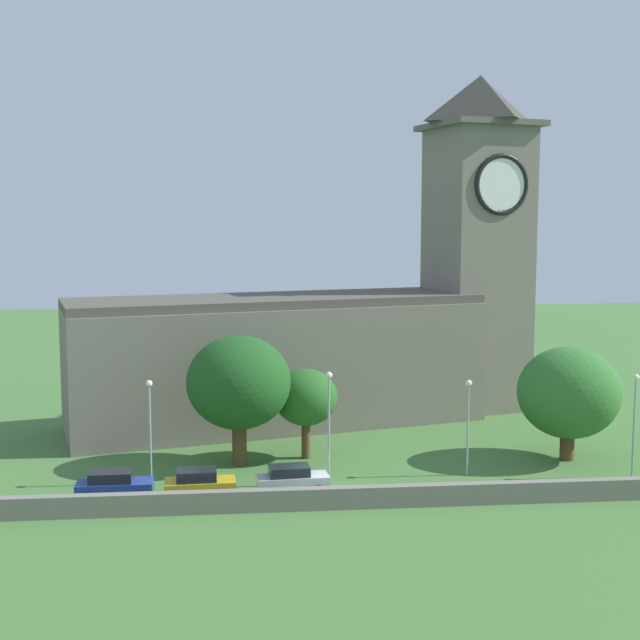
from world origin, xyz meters
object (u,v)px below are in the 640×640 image
at_px(streetlamp_central, 329,410).
at_px(tree_riverside_west, 569,393).
at_px(tree_riverside_east, 306,398).
at_px(streetlamp_west_mid, 150,415).
at_px(church, 344,320).
at_px(car_blue, 114,485).
at_px(streetlamp_east_end, 635,408).
at_px(car_yellow, 199,484).
at_px(tree_churchyard, 239,383).
at_px(streetlamp_east_mid, 468,411).
at_px(car_silver, 292,479).

distance_m(streetlamp_central, tree_riverside_west, 17.83).
bearing_deg(tree_riverside_east, streetlamp_west_mid, -154.24).
relative_size(church, tree_riverside_west, 5.09).
bearing_deg(car_blue, streetlamp_east_end, 2.20).
relative_size(church, streetlamp_east_end, 5.96).
xyz_separation_m(car_yellow, tree_churchyard, (2.47, 7.04, 4.84)).
relative_size(streetlamp_central, tree_riverside_west, 0.91).
distance_m(streetlamp_central, streetlamp_east_mid, 9.44).
height_order(car_yellow, streetlamp_west_mid, streetlamp_west_mid).
bearing_deg(streetlamp_east_end, car_yellow, -176.63).
bearing_deg(streetlamp_east_mid, tree_riverside_east, 153.71).
distance_m(church, tree_riverside_west, 20.48).
bearing_deg(church, tree_churchyard, -123.78).
height_order(church, streetlamp_east_mid, church).
bearing_deg(streetlamp_east_end, tree_riverside_east, 162.62).
height_order(streetlamp_west_mid, tree_churchyard, tree_churchyard).
height_order(church, car_silver, church).
bearing_deg(streetlamp_west_mid, tree_churchyard, 33.76).
xyz_separation_m(car_blue, tree_riverside_east, (12.32, 7.87, 3.48)).
bearing_deg(car_yellow, church, 60.77).
height_order(car_silver, tree_riverside_east, tree_riverside_east).
relative_size(church, car_blue, 8.92).
distance_m(car_yellow, tree_riverside_west, 26.50).
distance_m(streetlamp_west_mid, tree_riverside_west, 28.85).
bearing_deg(tree_riverside_east, car_yellow, -130.99).
distance_m(streetlamp_east_end, tree_churchyard, 26.34).
height_order(car_yellow, tree_riverside_west, tree_riverside_west).
bearing_deg(streetlamp_west_mid, car_yellow, -45.40).
bearing_deg(car_yellow, streetlamp_central, 13.95).
bearing_deg(tree_riverside_east, tree_churchyard, -165.49).
bearing_deg(car_blue, tree_riverside_west, 10.43).
bearing_deg(car_silver, streetlamp_east_mid, 11.96).
height_order(streetlamp_east_end, tree_riverside_west, tree_riverside_west).
height_order(church, tree_riverside_west, church).
bearing_deg(streetlamp_central, car_silver, -150.94).
height_order(car_blue, streetlamp_east_end, streetlamp_east_end).
relative_size(car_blue, streetlamp_central, 0.63).
distance_m(streetlamp_west_mid, tree_riverside_east, 11.52).
height_order(car_yellow, streetlamp_east_mid, streetlamp_east_mid).
bearing_deg(streetlamp_central, streetlamp_east_end, -1.02).
xyz_separation_m(streetlamp_central, streetlamp_east_end, (20.09, -0.36, -0.25)).
xyz_separation_m(streetlamp_west_mid, streetlamp_central, (11.34, -1.23, 0.31)).
relative_size(car_yellow, streetlamp_east_end, 0.63).
relative_size(car_blue, tree_churchyard, 0.51).
height_order(car_blue, tree_riverside_east, tree_riverside_east).
relative_size(streetlamp_east_end, tree_riverside_west, 0.85).
distance_m(car_silver, tree_riverside_east, 8.51).
relative_size(car_blue, tree_riverside_west, 0.57).
distance_m(car_blue, streetlamp_east_end, 33.61).
distance_m(car_silver, streetlamp_central, 4.90).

